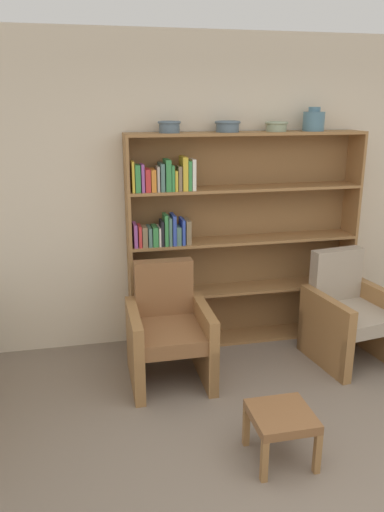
# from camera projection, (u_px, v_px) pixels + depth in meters

# --- Properties ---
(wall_back) EXTENTS (12.00, 0.06, 2.75)m
(wall_back) POSITION_uv_depth(u_px,v_px,m) (238.00, 193.00, 4.59)
(wall_back) COLOR beige
(wall_back) RESTS_ON ground
(bookshelf) EXTENTS (2.11, 0.30, 1.93)m
(bookshelf) POSITION_uv_depth(u_px,v_px,m) (222.00, 243.00, 4.52)
(bookshelf) COLOR olive
(bookshelf) RESTS_ON ground
(bowl_brass) EXTENTS (0.19, 0.19, 0.09)m
(bowl_brass) POSITION_uv_depth(u_px,v_px,m) (169.00, 126.00, 4.09)
(bowl_brass) COLOR slate
(bowl_brass) RESTS_ON bookshelf
(bowl_olive) EXTENTS (0.22, 0.22, 0.09)m
(bowl_olive) POSITION_uv_depth(u_px,v_px,m) (228.00, 126.00, 4.20)
(bowl_olive) COLOR slate
(bowl_olive) RESTS_ON bookshelf
(bowl_slate) EXTENTS (0.20, 0.20, 0.08)m
(bowl_slate) POSITION_uv_depth(u_px,v_px,m) (276.00, 126.00, 4.29)
(bowl_slate) COLOR gray
(bowl_slate) RESTS_ON bookshelf
(vase_tall) EXTENTS (0.19, 0.19, 0.20)m
(vase_tall) POSITION_uv_depth(u_px,v_px,m) (314.00, 121.00, 4.34)
(vase_tall) COLOR slate
(vase_tall) RESTS_ON bookshelf
(armchair_leather) EXTENTS (0.64, 0.68, 0.94)m
(armchair_leather) POSITION_uv_depth(u_px,v_px,m) (169.00, 331.00, 4.01)
(armchair_leather) COLOR olive
(armchair_leather) RESTS_ON ground
(armchair_cushioned) EXTENTS (0.74, 0.77, 0.94)m
(armchair_cushioned) POSITION_uv_depth(u_px,v_px,m) (349.00, 314.00, 4.33)
(armchair_cushioned) COLOR olive
(armchair_cushioned) RESTS_ON ground
(footstool) EXTENTS (0.38, 0.38, 0.34)m
(footstool) POSITION_uv_depth(u_px,v_px,m) (282.00, 420.00, 3.10)
(footstool) COLOR olive
(footstool) RESTS_ON ground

